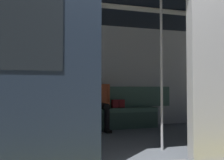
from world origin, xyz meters
TOP-DOWN VIEW (x-y plane):
  - train_car at (0.08, -1.30)m, footprint 6.40×2.92m
  - bench_seat at (0.00, -2.41)m, footprint 2.50×0.44m
  - person_seated at (0.03, -2.36)m, footprint 0.55×0.69m
  - handbag at (-0.42, -2.45)m, footprint 0.26×0.15m
  - book at (0.35, -2.50)m, footprint 0.23×0.26m
  - grab_pole_door at (0.47, -0.51)m, footprint 0.04×0.04m
  - grab_pole_far at (-0.47, -0.56)m, footprint 0.04×0.04m

SIDE VIEW (x-z plane):
  - bench_seat at x=0.00m, z-range 0.12..0.55m
  - book at x=0.35m, z-range 0.43..0.46m
  - handbag at x=-0.42m, z-range 0.43..0.60m
  - person_seated at x=0.03m, z-range 0.08..1.24m
  - grab_pole_door at x=0.47m, z-range 0.00..2.23m
  - grab_pole_far at x=-0.47m, z-range 0.00..2.23m
  - train_car at x=0.08m, z-range 0.40..2.76m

